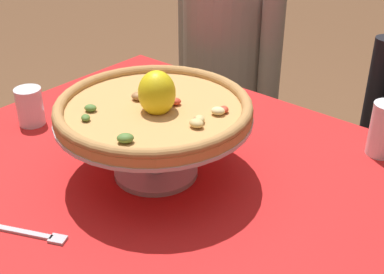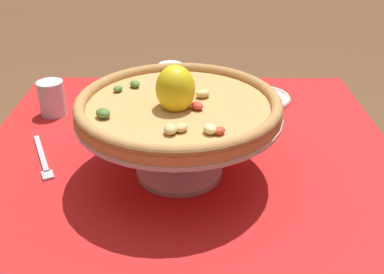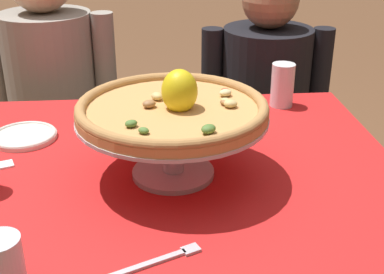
{
  "view_description": "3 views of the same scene",
  "coord_description": "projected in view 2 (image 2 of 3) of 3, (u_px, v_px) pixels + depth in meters",
  "views": [
    {
      "loc": [
        0.71,
        -0.72,
        1.42
      ],
      "look_at": [
        0.06,
        0.05,
        0.85
      ],
      "focal_mm": 48.78,
      "sensor_mm": 36.0,
      "label": 1
    },
    {
      "loc": [
        0.85,
        0.02,
        1.32
      ],
      "look_at": [
        -0.04,
        0.01,
        0.83
      ],
      "focal_mm": 42.3,
      "sensor_mm": 36.0,
      "label": 2
    },
    {
      "loc": [
        -0.03,
        -1.07,
        1.35
      ],
      "look_at": [
        0.05,
        -0.05,
        0.88
      ],
      "focal_mm": 48.48,
      "sensor_mm": 36.0,
      "label": 3
    }
  ],
  "objects": [
    {
      "name": "side_plate",
      "position": [
        261.0,
        98.0,
        1.33
      ],
      "size": [
        0.17,
        0.17,
        0.02
      ],
      "color": "silver",
      "rests_on": "dining_table"
    },
    {
      "name": "water_glass_front_left",
      "position": [
        52.0,
        100.0,
        1.24
      ],
      "size": [
        0.07,
        0.07,
        0.1
      ],
      "color": "silver",
      "rests_on": "dining_table"
    },
    {
      "name": "pizza_stand",
      "position": [
        179.0,
        130.0,
        0.95
      ],
      "size": [
        0.43,
        0.43,
        0.15
      ],
      "color": "#B7B7C1",
      "rests_on": "dining_table"
    },
    {
      "name": "water_glass_side_left",
      "position": [
        171.0,
        82.0,
        1.35
      ],
      "size": [
        0.07,
        0.07,
        0.1
      ],
      "color": "white",
      "rests_on": "dining_table"
    },
    {
      "name": "sugar_packet",
      "position": [
        209.0,
        97.0,
        1.35
      ],
      "size": [
        0.06,
        0.05,
        0.0
      ],
      "primitive_type": "cube",
      "rotation": [
        0.0,
        0.0,
        0.38
      ],
      "color": "white",
      "rests_on": "dining_table"
    },
    {
      "name": "pizza",
      "position": [
        178.0,
        104.0,
        0.92
      ],
      "size": [
        0.42,
        0.42,
        0.11
      ],
      "color": "tan",
      "rests_on": "pizza_stand"
    },
    {
      "name": "dinner_fork",
      "position": [
        43.0,
        159.0,
        1.04
      ],
      "size": [
        0.2,
        0.1,
        0.01
      ],
      "color": "#B7B7C1",
      "rests_on": "dining_table"
    },
    {
      "name": "dining_table",
      "position": [
        187.0,
        210.0,
        1.06
      ],
      "size": [
        1.11,
        1.0,
        0.77
      ],
      "color": "brown",
      "rests_on": "ground"
    }
  ]
}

